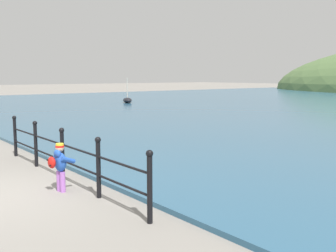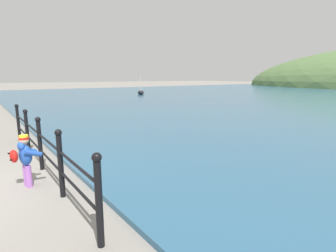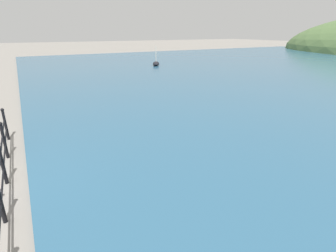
{
  "view_description": "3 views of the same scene",
  "coord_description": "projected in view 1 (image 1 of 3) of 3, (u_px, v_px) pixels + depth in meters",
  "views": [
    {
      "loc": [
        8.01,
        -2.05,
        2.37
      ],
      "look_at": [
        -0.43,
        4.61,
        0.99
      ],
      "focal_mm": 42.0,
      "sensor_mm": 36.0,
      "label": 1
    },
    {
      "loc": [
        5.88,
        0.43,
        2.07
      ],
      "look_at": [
        0.63,
        4.31,
        0.84
      ],
      "focal_mm": 28.0,
      "sensor_mm": 36.0,
      "label": 2
    },
    {
      "loc": [
        6.93,
        2.31,
        3.8
      ],
      "look_at": [
        -0.16,
        6.26,
        0.84
      ],
      "focal_mm": 28.0,
      "sensor_mm": 36.0,
      "label": 3
    }
  ],
  "objects": [
    {
      "name": "child_in_coat",
      "position": [
        59.0,
        163.0,
        8.01
      ],
      "size": [
        0.42,
        0.55,
        1.0
      ],
      "color": "#AD66C6",
      "rests_on": "ground"
    },
    {
      "name": "ground_plane",
      "position": [
        0.0,
        196.0,
        7.8
      ],
      "size": [
        200.0,
        200.0,
        0.0
      ],
      "primitive_type": "plane",
      "color": "gray"
    },
    {
      "name": "iron_railing",
      "position": [
        62.0,
        152.0,
        8.93
      ],
      "size": [
        6.94,
        0.12,
        1.21
      ],
      "color": "black",
      "rests_on": "ground"
    },
    {
      "name": "boat_nearest_quay",
      "position": [
        127.0,
        100.0,
        33.39
      ],
      "size": [
        2.22,
        1.64,
        2.12
      ],
      "color": "black",
      "rests_on": "water"
    }
  ]
}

